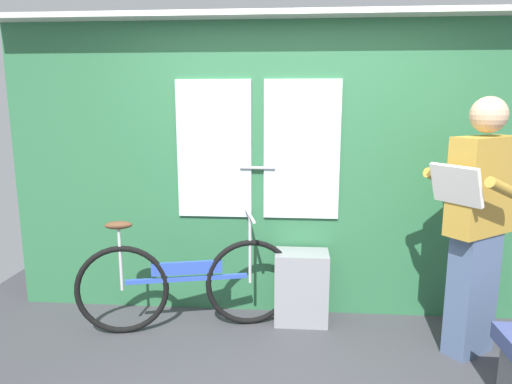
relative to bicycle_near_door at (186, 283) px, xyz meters
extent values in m
cube|color=#2D6B42|center=(0.72, 0.41, 0.81)|extent=(4.50, 0.08, 2.36)
cube|color=silver|center=(0.17, 0.36, 1.00)|extent=(0.60, 0.02, 1.10)
cube|color=silver|center=(0.87, 0.36, 1.00)|extent=(0.60, 0.02, 1.10)
cylinder|color=#B2B2B7|center=(0.52, 0.34, 0.86)|extent=(0.28, 0.02, 0.02)
cube|color=silver|center=(0.72, 0.31, 2.01)|extent=(4.50, 0.28, 0.04)
torus|color=black|center=(0.48, 0.12, -0.02)|extent=(0.69, 0.20, 0.70)
torus|color=black|center=(-0.47, -0.11, -0.02)|extent=(0.69, 0.20, 0.70)
cube|color=#2D4CB2|center=(0.01, 0.00, 0.04)|extent=(0.91, 0.25, 0.03)
cube|color=#2D4CB2|center=(0.01, 0.00, 0.12)|extent=(0.53, 0.15, 0.10)
cylinder|color=#B7B7BC|center=(-0.47, -0.11, 0.23)|extent=(0.02, 0.02, 0.51)
ellipsoid|color=brown|center=(-0.47, -0.11, 0.48)|extent=(0.22, 0.13, 0.06)
cylinder|color=#B7B7BC|center=(0.48, 0.12, 0.25)|extent=(0.02, 0.02, 0.55)
cylinder|color=#B7B7BC|center=(0.48, 0.12, 0.52)|extent=(0.13, 0.43, 0.02)
cube|color=slate|center=(2.06, -0.18, 0.06)|extent=(0.38, 0.35, 0.87)
cube|color=#B78C33|center=(2.06, -0.18, 0.83)|extent=(0.51, 0.45, 0.66)
sphere|color=tan|center=(2.06, -0.18, 1.29)|extent=(0.24, 0.24, 0.24)
cube|color=silver|center=(1.84, -0.35, 0.86)|extent=(0.29, 0.34, 0.26)
cylinder|color=#B78C33|center=(2.08, -0.44, 0.86)|extent=(0.29, 0.24, 0.17)
cylinder|color=#B78C33|center=(1.82, -0.09, 0.86)|extent=(0.29, 0.24, 0.17)
cube|color=gray|center=(0.89, 0.19, -0.08)|extent=(0.42, 0.28, 0.58)
camera|label=1|loc=(0.81, -3.34, 1.39)|focal=32.76mm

